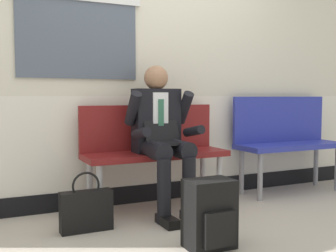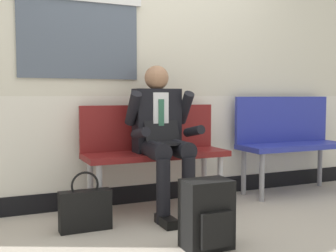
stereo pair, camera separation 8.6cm
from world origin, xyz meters
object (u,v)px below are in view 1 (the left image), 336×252
at_px(bench_with_person, 153,146).
at_px(backpack, 210,215).
at_px(bench_empty, 286,136).
at_px(person_seated, 162,134).
at_px(handbag, 86,210).

height_order(bench_with_person, backpack, bench_with_person).
height_order(bench_empty, person_seated, person_seated).
height_order(person_seated, handbag, person_seated).
bearing_deg(person_seated, bench_empty, 7.73).
relative_size(bench_with_person, handbag, 2.87).
bearing_deg(bench_with_person, handbag, -151.12).
bearing_deg(person_seated, handbag, -164.92).
distance_m(person_seated, backpack, 0.99).
xyz_separation_m(bench_with_person, person_seated, (0.00, -0.20, 0.13)).
relative_size(bench_with_person, bench_empty, 1.09).
relative_size(person_seated, backpack, 2.78).
bearing_deg(bench_with_person, backpack, -92.98).
bearing_deg(bench_empty, backpack, -145.52).
distance_m(bench_with_person, bench_empty, 1.52).
bearing_deg(bench_empty, bench_with_person, -179.74).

